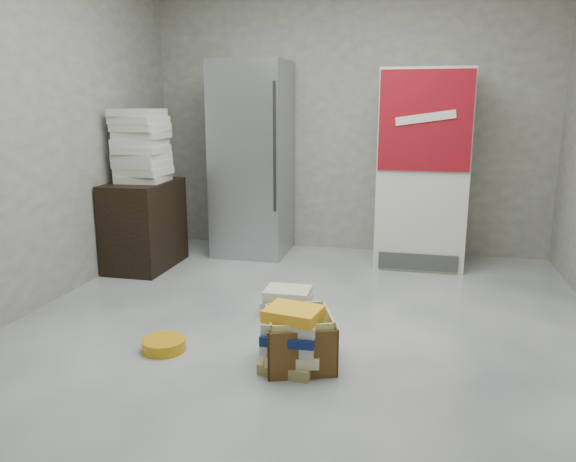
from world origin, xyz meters
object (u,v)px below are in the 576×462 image
(phonebook_stack_main, at_px, (291,339))
(cardboard_box, at_px, (299,343))
(steel_fridge, at_px, (252,160))
(wood_shelf, at_px, (145,225))
(coke_cooler, at_px, (422,169))

(phonebook_stack_main, height_order, cardboard_box, phonebook_stack_main)
(steel_fridge, height_order, wood_shelf, steel_fridge)
(coke_cooler, bearing_deg, phonebook_stack_main, -105.64)
(steel_fridge, bearing_deg, coke_cooler, -0.18)
(cardboard_box, bearing_deg, steel_fridge, 92.49)
(steel_fridge, xyz_separation_m, cardboard_box, (0.99, -2.38, -0.82))
(steel_fridge, relative_size, phonebook_stack_main, 5.07)
(steel_fridge, distance_m, cardboard_box, 2.71)
(wood_shelf, bearing_deg, coke_cooler, 16.28)
(steel_fridge, bearing_deg, wood_shelf, -138.69)
(steel_fridge, relative_size, cardboard_box, 3.76)
(steel_fridge, relative_size, wood_shelf, 2.37)
(phonebook_stack_main, bearing_deg, cardboard_box, 74.54)
(steel_fridge, bearing_deg, cardboard_box, -67.53)
(steel_fridge, distance_m, coke_cooler, 1.65)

